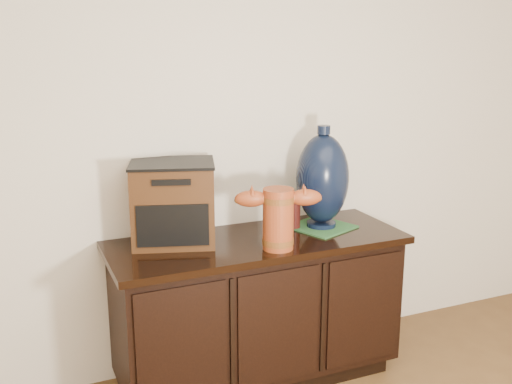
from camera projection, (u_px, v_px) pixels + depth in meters
name	position (u px, v px, depth m)	size (l,w,h in m)	color
sideboard	(257.00, 308.00, 3.02)	(1.46, 0.56, 0.75)	black
terracotta_vessel	(278.00, 215.00, 2.75)	(0.40, 0.19, 0.29)	#9C421C
tv_radio	(173.00, 203.00, 2.83)	(0.47, 0.42, 0.39)	#3F230F
green_mat	(321.00, 227.00, 3.11)	(0.28, 0.28, 0.01)	#295B2E
lamp_base	(322.00, 179.00, 3.04)	(0.35, 0.35, 0.52)	black
spray_can	(295.00, 213.00, 3.06)	(0.06, 0.06, 0.17)	#56130E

